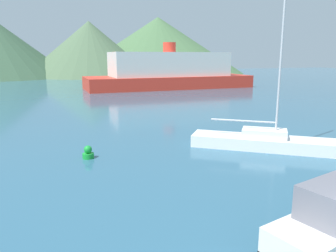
# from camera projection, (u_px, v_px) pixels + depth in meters

# --- Properties ---
(sailboat_inner) EXTENTS (7.66, 6.57, 11.01)m
(sailboat_inner) POSITION_uv_depth(u_px,v_px,m) (264.00, 141.00, 18.99)
(sailboat_inner) COLOR white
(sailboat_inner) RESTS_ON ground_plane
(ferry_distant) EXTENTS (27.88, 8.56, 7.54)m
(ferry_distant) POSITION_uv_depth(u_px,v_px,m) (169.00, 72.00, 55.13)
(ferry_distant) COLOR red
(ferry_distant) RESTS_ON ground_plane
(buoy_marker) EXTENTS (0.60, 0.60, 0.69)m
(buoy_marker) POSITION_uv_depth(u_px,v_px,m) (88.00, 153.00, 17.25)
(buoy_marker) COLOR green
(buoy_marker) RESTS_ON ground_plane
(hill_east) EXTENTS (35.48, 35.48, 14.74)m
(hill_east) POSITION_uv_depth(u_px,v_px,m) (90.00, 49.00, 90.65)
(hill_east) COLOR #4C6647
(hill_east) RESTS_ON ground_plane
(hill_far_east) EXTENTS (54.22, 54.22, 17.34)m
(hill_far_east) POSITION_uv_depth(u_px,v_px,m) (158.00, 45.00, 104.24)
(hill_far_east) COLOR #476B42
(hill_far_east) RESTS_ON ground_plane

